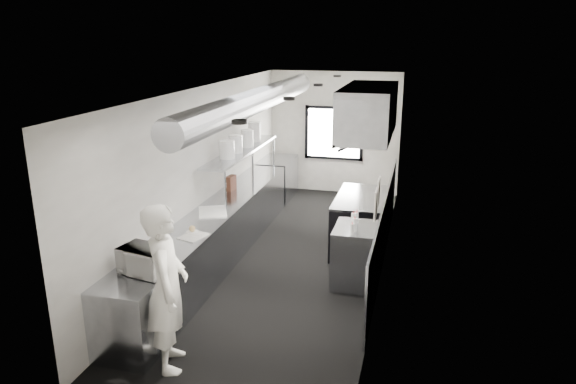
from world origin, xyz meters
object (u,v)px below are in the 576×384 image
Objects in this scene: range at (360,222)px; microwave at (145,260)px; deli_tub_a at (134,266)px; plate_stack_a at (227,149)px; bottle_station at (356,256)px; squeeze_bottle_b at (355,225)px; squeeze_bottle_d at (356,218)px; squeeze_bottle_c at (353,220)px; line_cook at (167,288)px; knife_block at (231,183)px; exhaust_hood at (368,112)px; far_work_table at (277,178)px; plate_stack_b at (236,144)px; plate_stack_d at (254,132)px; plate_stack_c at (247,138)px; squeeze_bottle_a at (352,229)px; small_plate at (192,232)px; prep_counter at (216,237)px; pass_shelf at (242,152)px; deli_tub_b at (141,257)px; squeeze_bottle_e at (357,216)px; cutting_board at (213,212)px.

microwave is (-2.12, -3.53, 0.59)m from range.
deli_tub_a is 0.41× the size of plate_stack_a.
squeeze_bottle_b is (-0.02, -0.18, 0.55)m from bottle_station.
range is at bearing 93.61° from squeeze_bottle_d.
microwave reaches higher than squeeze_bottle_c.
deli_tub_a is at bearing 33.82° from line_cook.
squeeze_bottle_d is (0.03, 0.14, -0.02)m from squeeze_bottle_c.
knife_block is at bearing -12.08° from line_cook.
exhaust_hood is 3.88m from far_work_table.
squeeze_bottle_b is at bearing -34.70° from plate_stack_b.
plate_stack_d is 1.95× the size of squeeze_bottle_c.
squeeze_bottle_a is at bearing -44.70° from plate_stack_c.
squeeze_bottle_a reaches higher than small_plate.
squeeze_bottle_d is at bearing -37.83° from plate_stack_c.
plate_stack_c is at bearing 166.07° from exhaust_hood.
squeeze_bottle_c is (-0.03, 0.35, 0.02)m from squeeze_bottle_a.
squeeze_bottle_b reaches higher than squeeze_bottle_d.
plate_stack_b is at bearing 66.01° from knife_block.
prep_counter is 2.41m from microwave.
plate_stack_c is (-2.28, 0.56, -0.66)m from exhaust_hood.
prep_counter is 37.77× the size of squeeze_bottle_a.
exhaust_hood is at bearing 69.06° from microwave.
pass_shelf is 3.03m from squeeze_bottle_b.
line_cook is 9.74× the size of squeeze_bottle_c.
range is 8.15× the size of squeeze_bottle_b.
squeeze_bottle_c is at bearing -31.47° from plate_stack_b.
knife_block is (-2.39, -0.06, -1.36)m from exhaust_hood.
bottle_station is 6.93× the size of deli_tub_b.
bottle_station is at bearing -46.65° from plate_stack_d.
squeeze_bottle_a is (2.34, -1.77, -0.75)m from plate_stack_b.
pass_shelf reaches higher than squeeze_bottle_d.
plate_stack_a is at bearing -91.77° from pass_shelf.
exhaust_hood is 0.37× the size of prep_counter.
pass_shelf is 11.42× the size of knife_block.
plate_stack_d is at bearing 91.97° from pass_shelf.
squeeze_bottle_b reaches higher than prep_counter.
squeeze_bottle_e is (2.37, 2.35, 0.04)m from deli_tub_a.
pass_shelf is at bearing 172.33° from range.
microwave is at bearing -88.40° from prep_counter.
squeeze_bottle_a is 0.57m from squeeze_bottle_e.
line_cook is at bearing -121.44° from squeeze_bottle_e.
exhaust_hood is 1.38× the size of range.
deli_tub_a is 3.63m from plate_stack_b.
pass_shelf reaches higher than deli_tub_b.
cutting_board is 2.30m from squeeze_bottle_a.
pass_shelf is at bearing 102.34° from microwave.
prep_counter and far_work_table have the same top height.
plate_stack_d is (-0.13, 3.31, 0.85)m from small_plate.
bottle_station is (0.05, -1.40, -1.94)m from exhaust_hood.
plate_stack_c is 2.04× the size of squeeze_bottle_e.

